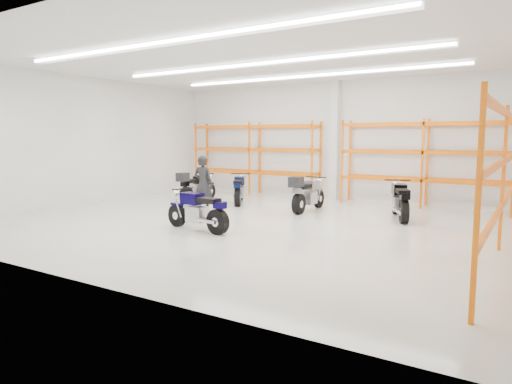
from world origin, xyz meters
The scene contains 11 objects.
ground centered at (0.00, 0.00, 0.00)m, with size 14.00×14.00×0.00m, color beige.
room_shell centered at (0.00, 0.03, 3.28)m, with size 14.02×12.02×4.51m.
motorcycle_main centered at (-0.53, -1.74, 0.49)m, with size 2.14×0.76×1.05m.
motorcycle_back_a centered at (-4.00, 2.34, 0.54)m, with size 0.70×2.20×1.13m.
motorcycle_back_b centered at (-2.38, 2.81, 0.50)m, with size 1.18×1.96×1.06m.
motorcycle_back_c centered at (0.45, 2.46, 0.56)m, with size 0.73×2.28×1.18m.
motorcycle_back_d centered at (3.34, 2.64, 0.52)m, with size 1.09×2.13×1.11m.
standing_man centered at (-2.17, 0.51, 0.91)m, with size 0.66×0.43×1.81m, color black.
structural_column centered at (0.00, 5.82, 2.25)m, with size 0.32×0.32×4.50m, color white.
pallet_racking_back_left centered at (-3.40, 5.48, 1.79)m, with size 5.67×0.87×3.00m.
pallet_racking_back_right centered at (3.40, 5.48, 1.79)m, with size 5.67×0.87×3.00m.
Camera 1 is at (6.69, -10.62, 2.33)m, focal length 32.00 mm.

